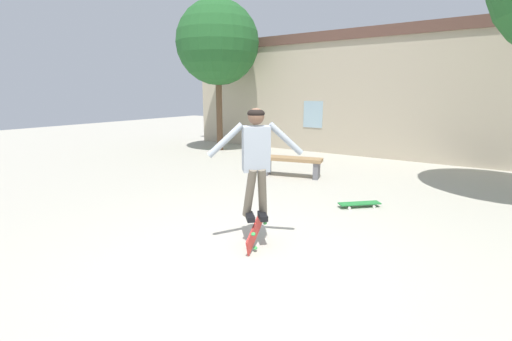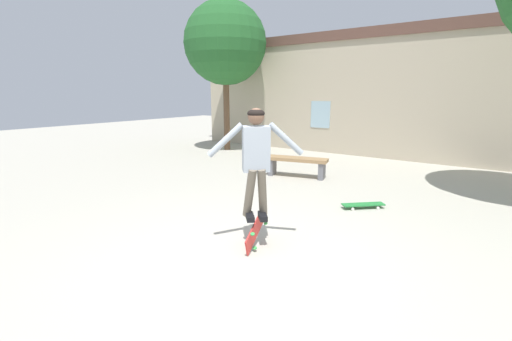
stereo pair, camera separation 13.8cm
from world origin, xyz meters
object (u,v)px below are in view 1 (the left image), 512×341
skater (256,154)px  skateboard_resting (359,203)px  tree_left (218,43)px  skateboard_flipping (256,228)px  park_bench (291,163)px

skater → skateboard_resting: skater is taller
tree_left → skater: (5.49, -5.94, -2.41)m
tree_left → skater: tree_left is taller
skateboard_flipping → tree_left: bearing=-154.8°
park_bench → skateboard_resting: bearing=-46.9°
tree_left → park_bench: bearing=-28.5°
park_bench → skateboard_flipping: park_bench is taller
park_bench → skater: bearing=-82.7°
skateboard_flipping → skater: bearing=1.5°
skateboard_resting → skater: bearing=-149.4°
skater → skateboard_resting: (0.69, 2.35, -1.19)m
skateboard_flipping → skateboard_resting: size_ratio=1.24×
tree_left → park_bench: size_ratio=3.29×
skater → skateboard_flipping: bearing=156.2°
tree_left → skateboard_flipping: size_ratio=6.01×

